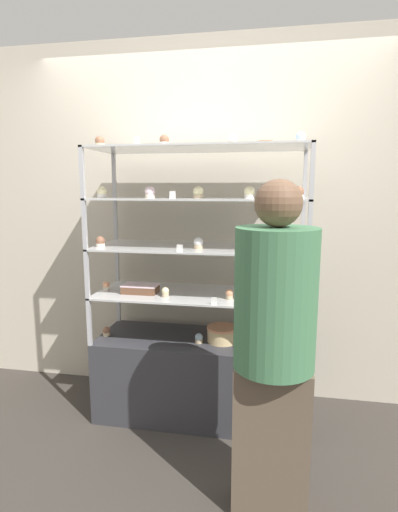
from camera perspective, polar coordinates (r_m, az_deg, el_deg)
ground_plane at (r=2.99m, az=0.00°, el=-21.53°), size 20.00×20.00×0.00m
back_wall at (r=2.97m, az=1.42°, el=4.85°), size 8.00×0.05×2.60m
display_base at (r=2.86m, az=0.00°, el=-16.80°), size 1.36×0.52×0.55m
display_riser_lower at (r=2.65m, az=0.00°, el=-5.71°), size 1.36×0.52×0.31m
display_riser_middle at (r=2.59m, az=0.00°, el=0.98°), size 1.36×0.52×0.31m
display_riser_upper at (r=2.56m, az=0.00°, el=7.91°), size 1.36×0.52×0.31m
display_riser_top at (r=2.57m, az=0.00°, el=14.89°), size 1.36×0.52×0.31m
layer_cake_centerpiece at (r=2.68m, az=3.33°, el=-11.07°), size 0.20×0.20×0.10m
sheet_cake_frosted at (r=2.68m, az=-8.37°, el=-4.61°), size 0.23×0.14×0.06m
cupcake_0 at (r=2.85m, az=-13.08°, el=-10.44°), size 0.05×0.05×0.06m
cupcake_1 at (r=2.66m, az=-0.02°, el=-11.68°), size 0.05×0.05×0.06m
cupcake_2 at (r=2.61m, az=13.40°, el=-12.33°), size 0.05×0.05×0.06m
price_tag_0 at (r=2.48m, az=6.12°, el=-13.56°), size 0.04×0.00×0.04m
cupcake_3 at (r=2.78m, az=-13.11°, el=-4.22°), size 0.05×0.05×0.06m
cupcake_4 at (r=2.57m, az=-4.84°, el=-5.15°), size 0.05×0.05×0.06m
cupcake_5 at (r=2.51m, az=4.36°, el=-5.49°), size 0.05×0.05×0.06m
cupcake_6 at (r=2.49m, az=13.63°, el=-5.85°), size 0.05×0.05×0.06m
price_tag_1 at (r=2.39m, az=2.17°, el=-6.44°), size 0.04×0.00×0.04m
cupcake_7 at (r=2.63m, az=-13.92°, el=1.95°), size 0.06×0.06×0.07m
cupcake_8 at (r=2.49m, az=-0.09°, el=1.82°), size 0.06×0.06×0.07m
cupcake_9 at (r=2.49m, az=14.07°, el=1.52°), size 0.06×0.06×0.07m
price_tag_2 at (r=2.36m, az=-2.79°, el=1.12°), size 0.04×0.00×0.04m
cupcake_10 at (r=2.70m, az=-13.71°, el=8.81°), size 0.06×0.06×0.07m
cupcake_11 at (r=2.54m, az=-7.01°, el=8.98°), size 0.06×0.06×0.07m
cupcake_12 at (r=2.50m, az=-0.10°, el=9.04°), size 0.06×0.06×0.07m
cupcake_13 at (r=2.45m, az=7.23°, el=8.95°), size 0.06×0.06×0.07m
cupcake_14 at (r=2.44m, az=14.03°, el=8.74°), size 0.06×0.06×0.07m
price_tag_3 at (r=2.35m, az=-3.81°, el=8.71°), size 0.04×0.00×0.04m
cupcake_15 at (r=2.65m, az=-13.98°, el=15.55°), size 0.06×0.06×0.07m
cupcake_16 at (r=2.53m, az=-4.97°, el=16.09°), size 0.06×0.06×0.07m
cupcake_17 at (r=2.50m, az=4.87°, el=16.16°), size 0.06×0.06×0.07m
cupcake_18 at (r=2.47m, az=14.32°, el=15.99°), size 0.06×0.06×0.07m
price_tag_4 at (r=2.42m, az=-8.87°, el=16.04°), size 0.04×0.00×0.04m
donut_glazed at (r=2.55m, az=9.41°, el=15.56°), size 0.13×0.13×0.03m
customer_figure at (r=1.89m, az=10.65°, el=-12.16°), size 0.37×0.37×1.59m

